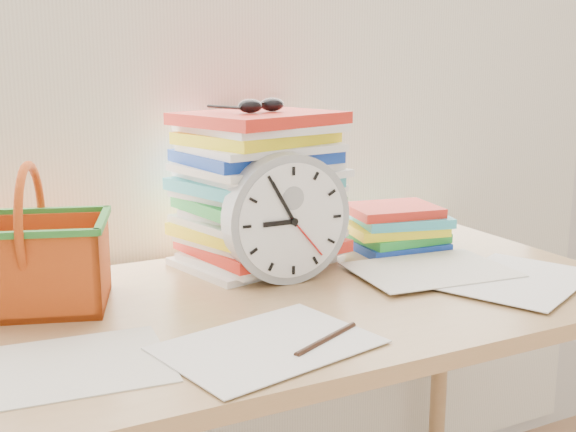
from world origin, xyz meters
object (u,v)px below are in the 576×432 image
paper_stack (257,189)px  book_stack (398,227)px  desk (274,335)px  clock (287,218)px  basket (32,237)px

paper_stack → book_stack: paper_stack is taller
desk → clock: size_ratio=5.46×
desk → book_stack: book_stack is taller
paper_stack → basket: bearing=-171.4°
clock → basket: 0.47m
paper_stack → basket: 0.48m
paper_stack → desk: bearing=-107.6°
book_stack → paper_stack: bearing=172.7°
desk → paper_stack: (0.07, 0.22, 0.24)m
basket → paper_stack: bearing=26.9°
clock → desk: bearing=-130.0°
paper_stack → book_stack: 0.36m
paper_stack → clock: (-0.00, -0.15, -0.03)m
desk → clock: clock is taller
desk → book_stack: bearing=24.0°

